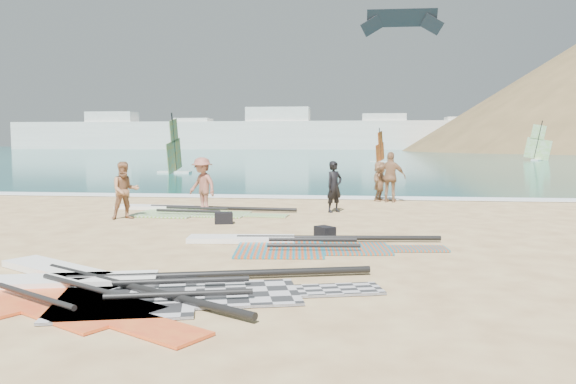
# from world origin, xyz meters

# --- Properties ---
(ground) EXTENTS (300.00, 300.00, 0.00)m
(ground) POSITION_xyz_m (0.00, 0.00, 0.00)
(ground) COLOR #DABE7F
(ground) RESTS_ON ground
(sea) EXTENTS (300.00, 240.00, 0.06)m
(sea) POSITION_xyz_m (0.00, 132.00, 0.00)
(sea) COLOR #0B444F
(sea) RESTS_ON ground
(surf_line) EXTENTS (300.00, 1.20, 0.04)m
(surf_line) POSITION_xyz_m (0.00, 12.30, 0.00)
(surf_line) COLOR white
(surf_line) RESTS_ON ground
(far_town) EXTENTS (160.00, 8.00, 12.00)m
(far_town) POSITION_xyz_m (-15.72, 150.00, 4.49)
(far_town) COLOR white
(far_town) RESTS_ON ground
(rig_grey) EXTENTS (6.49, 3.40, 0.20)m
(rig_grey) POSITION_xyz_m (-1.04, -2.52, 0.05)
(rig_grey) COLOR #28292B
(rig_grey) RESTS_ON ground
(rig_green) EXTENTS (6.40, 2.74, 0.20)m
(rig_green) POSITION_xyz_m (-3.51, 7.13, 0.05)
(rig_green) COLOR #64B829
(rig_green) RESTS_ON ground
(rig_orange) EXTENTS (5.96, 2.51, 0.20)m
(rig_orange) POSITION_xyz_m (0.76, 1.54, 0.05)
(rig_orange) COLOR #E04A16
(rig_orange) RESTS_ON ground
(rig_red) EXTENTS (5.34, 4.29, 0.20)m
(rig_red) POSITION_xyz_m (-2.37, -2.63, 0.05)
(rig_red) COLOR red
(rig_red) RESTS_ON ground
(gear_bag_near) EXTENTS (0.59, 0.50, 0.33)m
(gear_bag_near) POSITION_xyz_m (-1.57, 4.72, 0.16)
(gear_bag_near) COLOR black
(gear_bag_near) RESTS_ON ground
(gear_bag_far) EXTENTS (0.56, 0.58, 0.28)m
(gear_bag_far) POSITION_xyz_m (1.46, 2.67, 0.14)
(gear_bag_far) COLOR black
(gear_bag_far) RESTS_ON ground
(person_wetsuit) EXTENTS (0.73, 0.73, 1.71)m
(person_wetsuit) POSITION_xyz_m (1.49, 7.70, 0.85)
(person_wetsuit) COLOR black
(person_wetsuit) RESTS_ON ground
(beachgoer_left) EXTENTS (1.07, 1.02, 1.75)m
(beachgoer_left) POSITION_xyz_m (-4.76, 5.31, 0.87)
(beachgoer_left) COLOR #A26D49
(beachgoer_left) RESTS_ON ground
(beachgoer_mid) EXTENTS (1.36, 1.24, 1.83)m
(beachgoer_mid) POSITION_xyz_m (-2.85, 7.12, 0.92)
(beachgoer_mid) COLOR #9E5A4B
(beachgoer_mid) RESTS_ON ground
(beachgoer_back) EXTENTS (1.23, 0.74, 1.96)m
(beachgoer_back) POSITION_xyz_m (3.55, 11.04, 0.98)
(beachgoer_back) COLOR #9E724E
(beachgoer_back) RESTS_ON ground
(beachgoer_right) EXTENTS (1.04, 1.53, 1.58)m
(beachgoer_right) POSITION_xyz_m (3.15, 11.50, 0.79)
(beachgoer_right) COLOR tan
(beachgoer_right) RESTS_ON ground
(windsurfer_left) EXTENTS (2.47, 2.99, 4.46)m
(windsurfer_left) POSITION_xyz_m (-10.98, 28.81, 1.30)
(windsurfer_left) COLOR white
(windsurfer_left) RESTS_ON ground
(windsurfer_centre) EXTENTS (2.19, 2.40, 3.88)m
(windsurfer_centre) POSITION_xyz_m (4.90, 52.55, 1.17)
(windsurfer_centre) COLOR white
(windsurfer_centre) RESTS_ON ground
(windsurfer_right) EXTENTS (2.83, 2.70, 4.91)m
(windsurfer_right) POSITION_xyz_m (24.21, 60.54, 1.39)
(windsurfer_right) COLOR white
(windsurfer_right) RESTS_ON ground
(kitesurf_kite) EXTENTS (8.04, 1.01, 2.54)m
(kitesurf_kite) POSITION_xyz_m (6.50, 45.46, 14.04)
(kitesurf_kite) COLOR black
(kitesurf_kite) RESTS_ON ground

